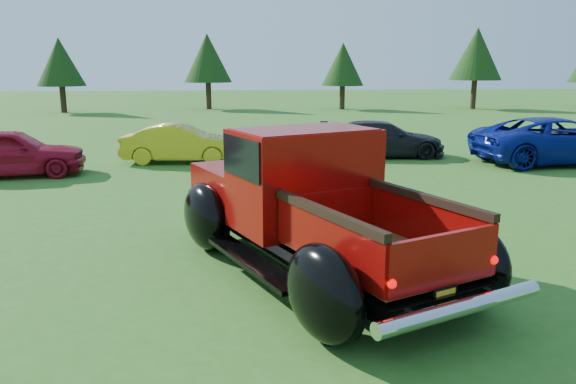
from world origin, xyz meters
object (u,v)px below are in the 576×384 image
object	(u,v)px
tree_west	(60,62)
show_car_grey	(382,139)
tree_mid_left	(207,58)
show_car_red	(9,152)
show_car_blue	(557,141)
show_car_yellow	(181,144)
tree_mid_right	(343,64)
tree_east	(476,54)
pickup_truck	(303,202)

from	to	relation	value
tree_west	show_car_grey	world-z (taller)	tree_west
tree_mid_left	show_car_red	distance (m)	23.85
show_car_grey	show_car_blue	distance (m)	5.28
tree_west	tree_mid_left	world-z (taller)	tree_mid_left
show_car_red	show_car_yellow	xyz separation A→B (m)	(4.39, 1.81, -0.07)
tree_mid_left	tree_mid_right	xyz separation A→B (m)	(9.00, -1.00, -0.41)
tree_mid_right	tree_east	bearing A→B (deg)	-3.18
tree_mid_right	tree_east	xyz separation A→B (m)	(9.00, -0.50, 0.68)
tree_west	show_car_grey	xyz separation A→B (m)	(15.50, -18.97, -2.53)
tree_east	tree_mid_left	bearing A→B (deg)	175.24
tree_west	tree_mid_left	size ratio (longest dim) A/B	0.92
tree_mid_left	tree_east	bearing A→B (deg)	-4.76
pickup_truck	show_car_grey	bearing A→B (deg)	45.50
tree_mid_right	tree_mid_left	bearing A→B (deg)	173.66
pickup_truck	show_car_red	distance (m)	10.36
tree_mid_left	tree_east	xyz separation A→B (m)	(18.00, -1.50, 0.27)
tree_mid_left	show_car_red	xyz separation A→B (m)	(-4.37, -23.28, -2.73)
tree_east	pickup_truck	bearing A→B (deg)	-117.56
tree_east	show_car_red	bearing A→B (deg)	-135.76
pickup_truck	show_car_red	bearing A→B (deg)	109.39
pickup_truck	tree_west	bearing A→B (deg)	88.62
tree_west	show_car_yellow	xyz separation A→B (m)	(9.02, -19.47, -2.52)
show_car_grey	tree_west	bearing A→B (deg)	42.81
show_car_yellow	tree_west	bearing A→B (deg)	28.24
tree_west	show_car_red	world-z (taller)	tree_west
pickup_truck	show_car_red	world-z (taller)	pickup_truck
show_car_yellow	show_car_blue	xyz separation A→B (m)	(11.44, -1.28, 0.12)
show_car_yellow	show_car_grey	bearing A→B (deg)	-82.19
pickup_truck	show_car_blue	size ratio (longest dim) A/B	1.17
pickup_truck	show_car_yellow	size ratio (longest dim) A/B	1.66
tree_east	pickup_truck	size ratio (longest dim) A/B	0.91
tree_mid_left	pickup_truck	bearing A→B (deg)	-85.07
show_car_blue	tree_mid_right	bearing A→B (deg)	2.15
tree_west	show_car_blue	size ratio (longest dim) A/B	0.91
tree_east	show_car_red	size ratio (longest dim) A/B	1.40
tree_west	tree_east	world-z (taller)	tree_east
pickup_truck	show_car_blue	bearing A→B (deg)	19.40
tree_east	pickup_truck	distance (m)	33.26
tree_mid_left	show_car_blue	xyz separation A→B (m)	(11.46, -22.75, -2.68)
tree_west	tree_mid_left	bearing A→B (deg)	12.53
tree_west	pickup_truck	bearing A→B (deg)	-68.02
tree_west	show_car_grey	distance (m)	24.63
pickup_truck	show_car_grey	distance (m)	10.65
pickup_truck	show_car_red	size ratio (longest dim) A/B	1.53
tree_west	show_car_blue	world-z (taller)	tree_west
tree_west	show_car_blue	xyz separation A→B (m)	(20.46, -20.75, -2.41)
pickup_truck	show_car_grey	size ratio (longest dim) A/B	1.47
tree_mid_left	tree_east	world-z (taller)	tree_east
tree_east	show_car_grey	bearing A→B (deg)	-120.57
tree_mid_right	show_car_blue	distance (m)	22.01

